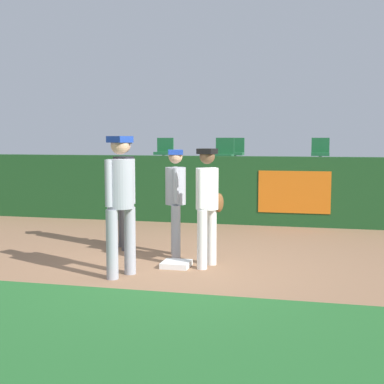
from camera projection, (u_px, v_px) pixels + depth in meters
ground_plane at (161, 267)px, 7.80m from camera, size 60.00×60.00×0.00m
grass_foreground_strip at (85, 329)px, 5.27m from camera, size 18.00×2.80×0.01m
first_base at (176, 264)px, 7.81m from camera, size 0.40×0.40×0.08m
player_fielder_home at (208, 199)px, 7.73m from camera, size 0.43×0.51×1.72m
player_runner_visitor at (121, 196)px, 7.17m from camera, size 0.47×0.49×1.90m
player_coach_visitor at (176, 195)px, 8.43m from camera, size 0.40×0.46×1.69m
player_umpire at (124, 185)px, 9.02m from camera, size 0.48×0.48×1.86m
field_wall at (215, 190)px, 11.77m from camera, size 18.00×0.26×1.48m
bleacher_platform at (233, 189)px, 14.28m from camera, size 18.00×4.80×1.04m
seat_back_right at (320, 152)px, 14.32m from camera, size 0.47×0.44×0.84m
seat_back_left at (164, 151)px, 15.31m from camera, size 0.48×0.44×0.84m
seat_front_center at (224, 153)px, 13.10m from camera, size 0.45×0.44×0.84m
seat_back_center at (235, 151)px, 14.84m from camera, size 0.46×0.44×0.84m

